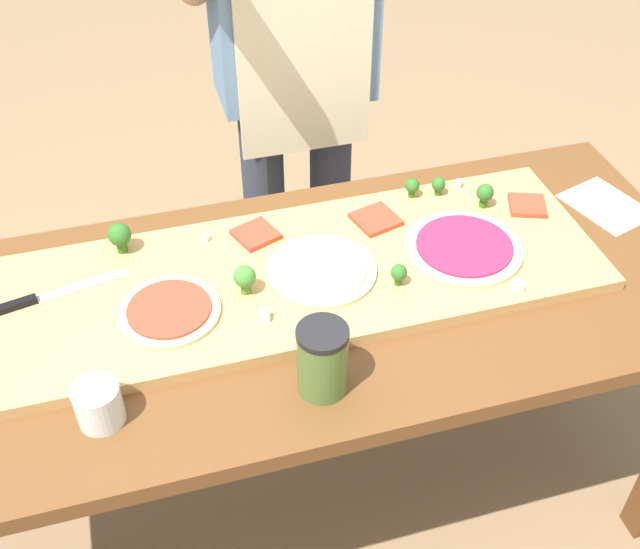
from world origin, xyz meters
TOP-DOWN VIEW (x-y plane):
  - ground_plane at (0.00, 0.00)m, footprint 8.00×8.00m
  - prep_table at (0.00, 0.00)m, footprint 1.83×0.76m
  - cutting_board at (0.01, 0.06)m, footprint 1.33×0.45m
  - chefs_knife at (-0.53, 0.11)m, footprint 0.30×0.08m
  - pizza_whole_beet_magenta at (0.39, 0.02)m, footprint 0.26×0.26m
  - pizza_whole_white_garlic at (0.06, 0.04)m, footprint 0.24×0.24m
  - pizza_whole_tomato_red at (-0.27, 0.00)m, footprint 0.21×0.21m
  - pizza_slice_center at (-0.05, 0.20)m, footprint 0.11×0.11m
  - pizza_slice_near_left at (0.60, 0.13)m, footprint 0.11×0.11m
  - pizza_slice_far_left at (0.23, 0.17)m, footprint 0.12×0.12m
  - broccoli_floret_back_left at (0.35, 0.24)m, footprint 0.03×0.03m
  - broccoli_floret_center_left at (-0.11, 0.02)m, footprint 0.05×0.05m
  - broccoli_floret_front_mid at (0.41, 0.23)m, footprint 0.03×0.03m
  - broccoli_floret_back_mid at (0.21, -0.04)m, footprint 0.04×0.04m
  - broccoli_floret_front_right at (-0.34, 0.23)m, footprint 0.05×0.05m
  - broccoli_floret_front_left at (0.50, 0.16)m, footprint 0.04×0.04m
  - cheese_crumble_a at (0.47, 0.25)m, footprint 0.02×0.02m
  - cheese_crumble_b at (0.44, -0.13)m, footprint 0.02×0.02m
  - cheese_crumble_c at (-0.09, -0.07)m, footprint 0.03×0.03m
  - cheese_crumble_d at (-0.16, 0.21)m, footprint 0.02×0.02m
  - flour_cup at (-0.42, -0.21)m, footprint 0.09×0.09m
  - sauce_jar at (-0.02, -0.25)m, footprint 0.10×0.10m
  - recipe_note at (0.81, 0.11)m, footprint 0.20×0.23m
  - cook_center at (0.16, 0.64)m, footprint 0.54×0.39m

SIDE VIEW (x-z plane):
  - ground_plane at x=0.00m, z-range 0.00..0.00m
  - prep_table at x=0.00m, z-range 0.29..1.07m
  - recipe_note at x=0.81m, z-range 0.78..0.78m
  - cutting_board at x=0.01m, z-range 0.78..0.80m
  - chefs_knife at x=-0.53m, z-range 0.80..0.82m
  - pizza_slice_center at x=-0.05m, z-range 0.80..0.82m
  - pizza_slice_near_left at x=0.60m, z-range 0.80..0.82m
  - pizza_slice_far_left at x=0.23m, z-range 0.80..0.82m
  - pizza_whole_white_garlic at x=0.06m, z-range 0.80..0.82m
  - pizza_whole_beet_magenta at x=0.39m, z-range 0.80..0.82m
  - pizza_whole_tomato_red at x=-0.27m, z-range 0.80..0.82m
  - cheese_crumble_d at x=-0.16m, z-range 0.80..0.82m
  - cheese_crumble_a at x=0.47m, z-range 0.80..0.82m
  - flour_cup at x=-0.42m, z-range 0.77..0.86m
  - cheese_crumble_c at x=-0.09m, z-range 0.80..0.83m
  - cheese_crumble_b at x=0.44m, z-range 0.80..0.83m
  - broccoli_floret_front_mid at x=0.41m, z-range 0.81..0.86m
  - broccoli_floret_back_left at x=0.35m, z-range 0.81..0.86m
  - broccoli_floret_back_mid at x=0.21m, z-range 0.81..0.86m
  - broccoli_floret_front_left at x=0.50m, z-range 0.81..0.87m
  - broccoli_floret_center_left at x=-0.11m, z-range 0.81..0.88m
  - broccoli_floret_front_right at x=-0.34m, z-range 0.81..0.88m
  - sauce_jar at x=-0.02m, z-range 0.78..0.93m
  - cook_center at x=0.16m, z-range 0.16..1.83m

